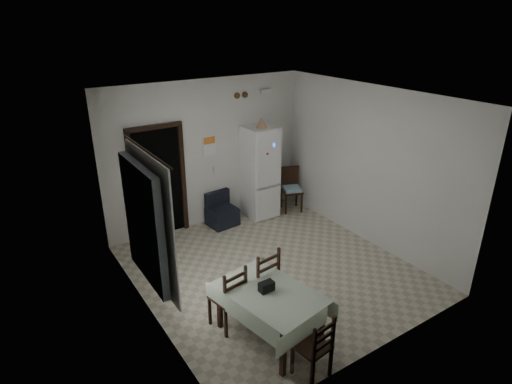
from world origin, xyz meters
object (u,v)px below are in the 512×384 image
at_px(dining_table, 269,314).
at_px(fridge, 260,172).
at_px(navy_seat, 222,210).
at_px(dining_chair_far_left, 227,296).
at_px(corner_chair, 292,190).
at_px(dining_chair_near_head, 312,346).
at_px(dining_chair_far_right, 259,279).

bearing_deg(dining_table, fridge, 48.10).
xyz_separation_m(navy_seat, dining_chair_far_left, (-1.43, -2.72, 0.14)).
relative_size(corner_chair, dining_chair_far_left, 0.99).
height_order(corner_chair, dining_chair_near_head, corner_chair).
height_order(navy_seat, dining_table, dining_table).
xyz_separation_m(dining_chair_far_right, dining_chair_near_head, (-0.18, -1.37, -0.08)).
relative_size(dining_chair_far_left, dining_chair_far_right, 0.94).
height_order(navy_seat, dining_chair_near_head, dining_chair_near_head).
bearing_deg(dining_chair_near_head, fridge, -123.17).
distance_m(dining_chair_far_right, dining_chair_near_head, 1.39).
relative_size(fridge, dining_chair_far_left, 2.00).
relative_size(corner_chair, dining_chair_near_head, 1.10).
relative_size(navy_seat, dining_chair_far_right, 0.65).
bearing_deg(dining_chair_far_right, dining_chair_far_left, -1.20).
xyz_separation_m(navy_seat, dining_chair_far_right, (-0.87, -2.66, 0.18)).
xyz_separation_m(dining_chair_far_left, dining_chair_far_right, (0.56, 0.06, 0.03)).
distance_m(corner_chair, dining_chair_far_left, 3.93).
bearing_deg(corner_chair, dining_chair_near_head, -105.14).
bearing_deg(fridge, navy_seat, -179.57).
xyz_separation_m(dining_chair_far_left, dining_chair_near_head, (0.38, -1.31, -0.05)).
bearing_deg(navy_seat, corner_chair, -13.09).
distance_m(corner_chair, dining_chair_far_right, 3.47).
relative_size(fridge, dining_chair_far_right, 1.87).
relative_size(fridge, navy_seat, 2.87).
xyz_separation_m(corner_chair, dining_table, (-2.69, -3.00, -0.12)).
distance_m(fridge, dining_table, 3.83).
xyz_separation_m(navy_seat, dining_table, (-1.08, -3.21, 0.02)).
bearing_deg(dining_chair_near_head, navy_seat, -111.74).
relative_size(navy_seat, dining_table, 0.49).
height_order(dining_chair_far_left, dining_chair_far_right, dining_chair_far_right).
bearing_deg(corner_chair, dining_table, -112.26).
xyz_separation_m(navy_seat, dining_chair_near_head, (-1.04, -4.03, 0.10)).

